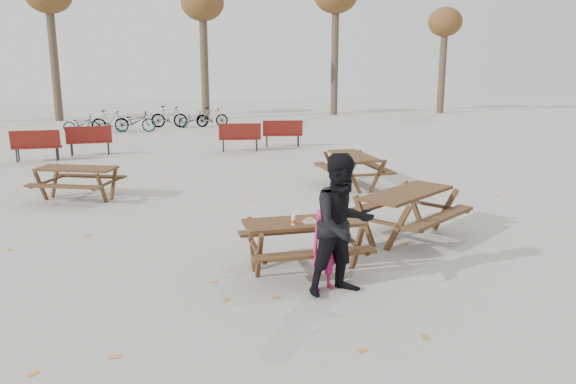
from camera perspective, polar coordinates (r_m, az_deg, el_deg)
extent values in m
plane|color=gray|center=(8.72, 1.60, -7.86)|extent=(80.00, 80.00, 0.00)
cube|color=#332012|center=(8.48, 1.63, -3.11)|extent=(1.80, 0.70, 0.05)
cube|color=#332012|center=(8.02, 2.77, -6.32)|extent=(1.80, 0.25, 0.05)
cube|color=#332012|center=(9.12, 0.61, -3.92)|extent=(1.80, 0.25, 0.05)
cylinder|color=#332012|center=(8.16, -2.94, -6.62)|extent=(0.08, 0.08, 0.73)
cylinder|color=#332012|center=(8.71, -3.70, -5.34)|extent=(0.08, 0.08, 0.73)
cylinder|color=#332012|center=(8.55, 7.03, -5.78)|extent=(0.08, 0.08, 0.73)
cylinder|color=#332012|center=(9.08, 5.68, -4.61)|extent=(0.08, 0.08, 0.73)
cube|color=white|center=(8.36, 2.20, -3.05)|extent=(0.18, 0.11, 0.03)
ellipsoid|color=tan|center=(8.35, 2.20, -2.77)|extent=(0.14, 0.06, 0.05)
cylinder|color=silver|center=(8.23, 0.56, -2.89)|extent=(0.06, 0.06, 0.15)
cylinder|color=#FF4D0D|center=(8.23, 0.56, -3.01)|extent=(0.07, 0.07, 0.05)
cylinder|color=white|center=(8.20, 0.56, -2.32)|extent=(0.03, 0.03, 0.02)
imported|color=#B41652|center=(7.83, 3.71, -5.87)|extent=(0.48, 0.38, 1.15)
imported|color=black|center=(7.58, 5.58, -3.36)|extent=(1.08, 0.92, 1.95)
imported|color=black|center=(27.44, -20.27, 6.51)|extent=(1.58, 0.56, 0.82)
imported|color=black|center=(27.42, -17.62, 6.88)|extent=(1.69, 0.58, 1.00)
imported|color=black|center=(27.05, -15.27, 6.93)|extent=(1.89, 0.77, 0.97)
imported|color=black|center=(28.56, -11.98, 7.49)|extent=(1.85, 0.86, 1.07)
imported|color=black|center=(28.51, -9.67, 7.31)|extent=(1.61, 1.05, 0.80)
imported|color=black|center=(28.59, -7.72, 7.55)|extent=(1.63, 0.55, 0.96)
cylinder|color=#382B21|center=(33.70, -22.64, 12.04)|extent=(0.44, 0.44, 6.30)
cylinder|color=#382B21|center=(32.51, -8.48, 12.56)|extent=(0.44, 0.44, 5.95)
ellipsoid|color=brown|center=(32.67, -8.69, 18.53)|extent=(2.38, 2.38, 2.02)
cylinder|color=#382B21|center=(35.18, 4.76, 13.24)|extent=(0.44, 0.44, 6.65)
cylinder|color=#382B21|center=(37.56, 15.39, 11.74)|extent=(0.44, 0.44, 5.25)
ellipsoid|color=brown|center=(37.64, 15.67, 16.31)|extent=(2.10, 2.10, 1.79)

